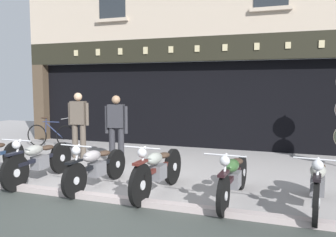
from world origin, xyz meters
TOP-DOWN VIEW (x-y plane):
  - ground at (0.00, -0.98)m, footprint 22.99×22.00m
  - shop_facade at (0.00, 7.02)m, footprint 11.29×4.42m
  - motorcycle_left at (-1.66, 0.67)m, footprint 0.62×2.01m
  - motorcycle_center_left at (-0.38, 0.67)m, footprint 0.62×1.91m
  - motorcycle_center at (0.83, 0.69)m, footprint 0.62×2.01m
  - motorcycle_center_right at (2.12, 0.75)m, footprint 0.62×2.05m
  - motorcycle_right at (3.38, 0.77)m, footprint 0.62×2.00m
  - salesman_left at (-2.21, 2.85)m, footprint 0.55×0.28m
  - shopkeeper_center at (-0.95, 2.54)m, footprint 0.55×0.29m
  - advert_board_near at (-2.95, 5.40)m, footprint 0.83×0.03m
  - leaning_bicycle at (-4.01, 4.02)m, footprint 1.69×0.50m

SIDE VIEW (x-z plane):
  - ground at x=0.00m, z-range -0.13..0.05m
  - leaning_bicycle at x=-4.01m, z-range -0.10..0.83m
  - motorcycle_center_left at x=-0.38m, z-range -0.04..0.86m
  - motorcycle_center_right at x=2.12m, z-range -0.04..0.87m
  - motorcycle_right at x=3.38m, z-range -0.03..0.88m
  - motorcycle_left at x=-1.66m, z-range -0.03..0.89m
  - motorcycle_center at x=0.83m, z-range -0.03..0.90m
  - shopkeeper_center at x=-0.95m, z-range 0.09..1.74m
  - salesman_left at x=-2.21m, z-range 0.10..1.80m
  - shop_facade at x=0.00m, z-range -1.38..4.74m
  - advert_board_near at x=-2.95m, z-range 1.34..2.44m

